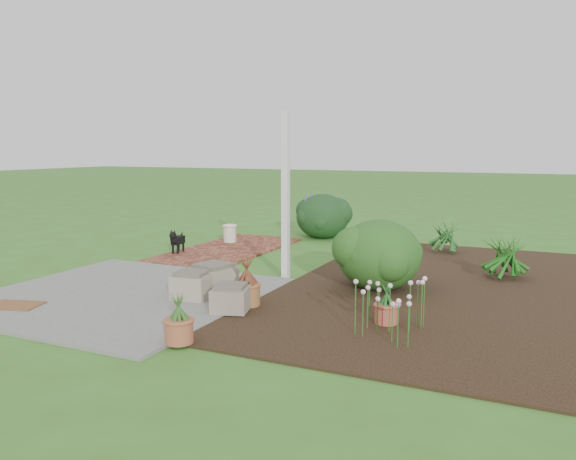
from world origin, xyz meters
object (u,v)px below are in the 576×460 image
at_px(cream_ceramic_urn, 230,234).
at_px(evergreen_shrub, 379,253).
at_px(black_dog, 177,240).
at_px(stone_trough_near, 231,299).

distance_m(cream_ceramic_urn, evergreen_shrub, 4.54).
bearing_deg(evergreen_shrub, black_dog, 167.05).
distance_m(stone_trough_near, cream_ceramic_urn, 4.98).
relative_size(stone_trough_near, black_dog, 0.88).
bearing_deg(cream_ceramic_urn, black_dog, -99.98).
xyz_separation_m(black_dog, evergreen_shrub, (4.09, -0.94, 0.24)).
xyz_separation_m(cream_ceramic_urn, evergreen_shrub, (3.83, -2.41, 0.31)).
distance_m(black_dog, evergreen_shrub, 4.20).
bearing_deg(stone_trough_near, black_dog, 135.05).
xyz_separation_m(black_dog, cream_ceramic_urn, (0.26, 1.47, -0.07)).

